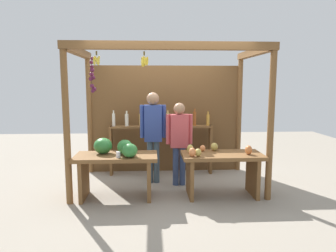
# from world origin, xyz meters

# --- Properties ---
(ground_plane) EXTENTS (12.00, 12.00, 0.00)m
(ground_plane) POSITION_xyz_m (0.00, 0.00, 0.00)
(ground_plane) COLOR gray
(ground_plane) RESTS_ON ground
(market_stall) EXTENTS (3.25, 1.83, 2.46)m
(market_stall) POSITION_xyz_m (-0.01, 0.42, 1.41)
(market_stall) COLOR brown
(market_stall) RESTS_ON ground
(fruit_counter_left) EXTENTS (1.31, 0.65, 0.97)m
(fruit_counter_left) POSITION_xyz_m (-0.86, -0.64, 0.62)
(fruit_counter_left) COLOR brown
(fruit_counter_left) RESTS_ON ground
(fruit_counter_right) EXTENTS (1.31, 0.64, 0.86)m
(fruit_counter_right) POSITION_xyz_m (0.84, -0.65, 0.54)
(fruit_counter_right) COLOR brown
(fruit_counter_right) RESTS_ON ground
(bottle_shelf_unit) EXTENTS (2.08, 0.22, 1.35)m
(bottle_shelf_unit) POSITION_xyz_m (-0.10, 0.65, 0.81)
(bottle_shelf_unit) COLOR brown
(bottle_shelf_unit) RESTS_ON ground
(vendor_man) EXTENTS (0.48, 0.23, 1.69)m
(vendor_man) POSITION_xyz_m (-0.26, 0.09, 1.02)
(vendor_man) COLOR #3F515E
(vendor_man) RESTS_ON ground
(vendor_woman) EXTENTS (0.48, 0.20, 1.51)m
(vendor_woman) POSITION_xyz_m (0.21, -0.07, 0.89)
(vendor_woman) COLOR navy
(vendor_woman) RESTS_ON ground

